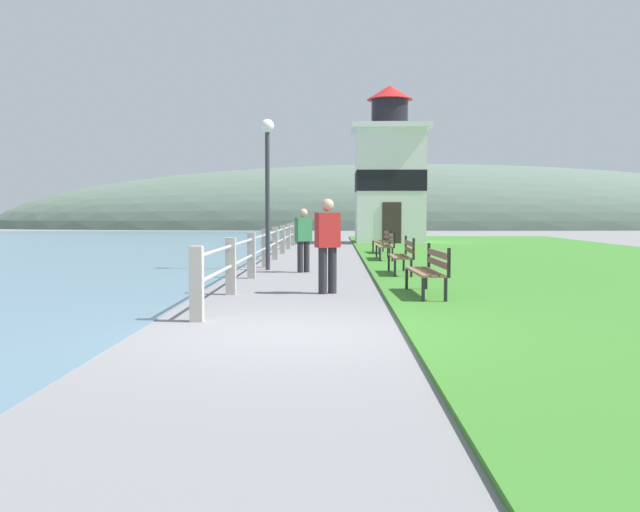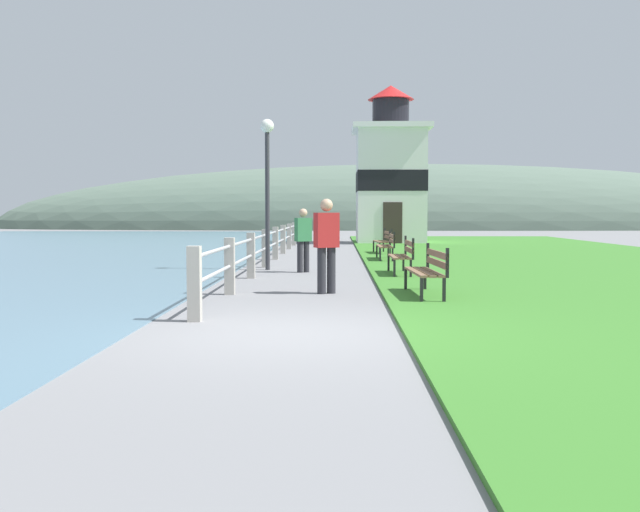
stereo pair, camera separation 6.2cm
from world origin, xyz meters
The scene contains 12 objects.
ground_plane centered at (0.00, 0.00, 0.00)m, with size 160.00×160.00×0.00m, color slate.
grass_verge centered at (7.45, 14.01, 0.03)m, with size 12.00×42.02×0.06m.
seawall_railing centered at (-1.35, 12.41, 0.60)m, with size 0.18×22.99×1.06m.
park_bench_near centered at (2.25, 3.77, 0.54)m, with size 0.55×1.96×0.94m.
park_bench_midway centered at (2.20, 8.10, 0.54)m, with size 0.49×1.70×0.94m.
park_bench_far centered at (2.20, 13.34, 0.54)m, with size 0.47×1.84×0.94m.
park_bench_by_lighthouse centered at (2.33, 16.86, 0.54)m, with size 0.60×1.66×0.94m.
lighthouse centered at (3.26, 26.49, 3.30)m, with size 3.77×3.77×7.72m.
person_strolling centered at (0.44, 4.46, 0.96)m, with size 0.49×0.39×1.77m.
person_by_railing centered at (-0.22, 9.17, 0.88)m, with size 0.45×0.37×1.62m.
lamp_post centered at (-1.20, 9.94, 2.74)m, with size 0.36×0.36×3.96m.
distant_hillside centered at (8.00, 58.01, 0.00)m, with size 80.00×16.00×12.00m.
Camera 1 is at (0.57, -8.82, 1.52)m, focal length 40.00 mm.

